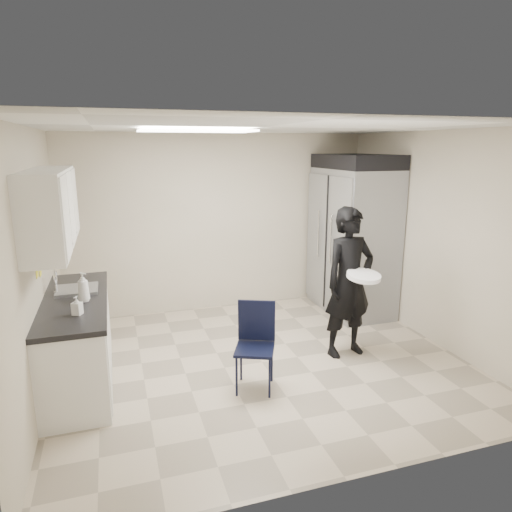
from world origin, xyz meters
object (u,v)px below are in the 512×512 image
object	(u,v)px
man_tuxedo	(349,283)
commercial_fridge	(353,241)
folding_chair	(255,349)
lower_counter	(78,342)

from	to	relation	value
man_tuxedo	commercial_fridge	bearing A→B (deg)	51.19
folding_chair	man_tuxedo	distance (m)	1.44
commercial_fridge	man_tuxedo	bearing A→B (deg)	-120.56
lower_counter	man_tuxedo	size ratio (longest dim) A/B	1.08
commercial_fridge	folding_chair	xyz separation A→B (m)	(-2.08, -1.80, -0.62)
lower_counter	folding_chair	size ratio (longest dim) A/B	2.21
lower_counter	commercial_fridge	bearing A→B (deg)	15.88
lower_counter	commercial_fridge	world-z (taller)	commercial_fridge
commercial_fridge	man_tuxedo	xyz separation A→B (m)	(-0.79, -1.35, -0.17)
lower_counter	folding_chair	distance (m)	1.85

